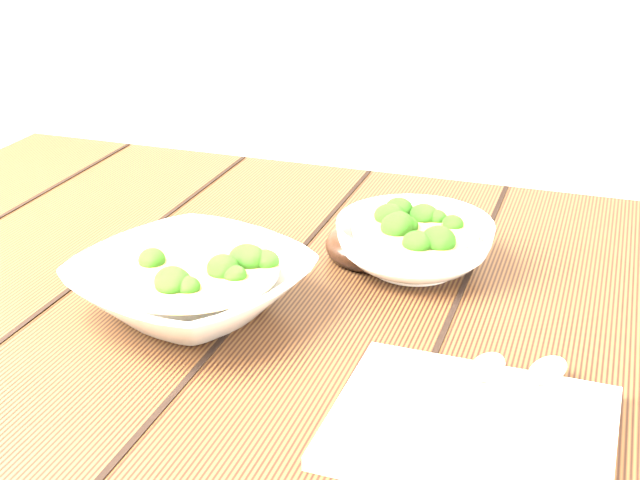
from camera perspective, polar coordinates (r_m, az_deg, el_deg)
table at (r=1.02m, az=-2.11°, el=-9.20°), size 1.20×0.80×0.75m
soup_bowl_front at (r=0.91m, az=-8.26°, el=-2.81°), size 0.29×0.29×0.07m
soup_bowl_back at (r=1.00m, az=6.06°, el=-0.16°), size 0.20×0.20×0.06m
trivet at (r=1.03m, az=3.54°, el=-0.34°), size 0.14×0.14×0.03m
napkin at (r=0.75m, az=9.66°, el=-11.69°), size 0.23×0.19×0.01m
spoon_left at (r=0.78m, az=9.78°, el=-9.24°), size 0.05×0.19×0.01m
spoon_right at (r=0.79m, az=13.33°, el=-9.21°), size 0.07×0.18×0.01m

